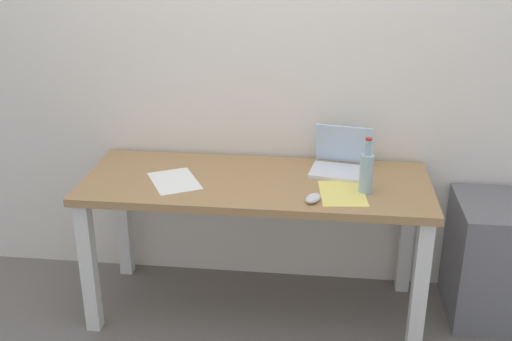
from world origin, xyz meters
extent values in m
plane|color=slate|center=(0.00, 0.00, 0.00)|extent=(8.00, 8.00, 0.00)
cube|color=silver|center=(0.00, 0.39, 1.30)|extent=(5.20, 0.08, 2.60)
cube|color=#A37A4C|center=(0.00, 0.00, 0.73)|extent=(1.72, 0.67, 0.04)
cube|color=silver|center=(-0.80, -0.27, 0.36)|extent=(0.07, 0.07, 0.71)
cube|color=silver|center=(0.80, -0.27, 0.36)|extent=(0.07, 0.07, 0.71)
cube|color=silver|center=(-0.80, 0.27, 0.36)|extent=(0.07, 0.07, 0.71)
cube|color=silver|center=(0.80, 0.27, 0.36)|extent=(0.07, 0.07, 0.71)
cube|color=silver|center=(0.42, 0.13, 0.76)|extent=(0.33, 0.26, 0.02)
cube|color=silver|center=(0.43, 0.24, 0.87)|extent=(0.30, 0.09, 0.21)
cylinder|color=#99B7C1|center=(0.53, -0.09, 0.84)|extent=(0.07, 0.07, 0.19)
cylinder|color=#99B7C1|center=(0.53, -0.09, 0.98)|extent=(0.03, 0.03, 0.08)
cylinder|color=#B21E19|center=(0.53, -0.09, 1.02)|extent=(0.03, 0.03, 0.01)
ellipsoid|color=silver|center=(0.29, -0.22, 0.77)|extent=(0.10, 0.12, 0.03)
cube|color=white|center=(-0.40, -0.06, 0.75)|extent=(0.33, 0.36, 0.00)
cube|color=#F4E06B|center=(0.43, -0.12, 0.75)|extent=(0.24, 0.32, 0.00)
cube|color=slate|center=(1.21, 0.10, 0.32)|extent=(0.40, 0.48, 0.64)
camera|label=1|loc=(0.33, -2.82, 1.96)|focal=43.59mm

